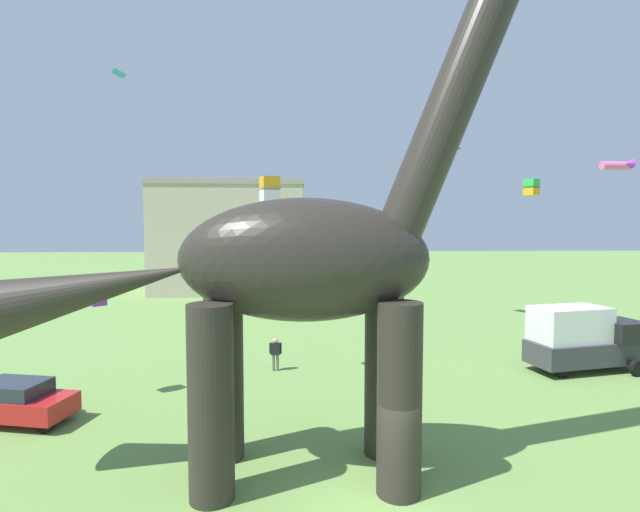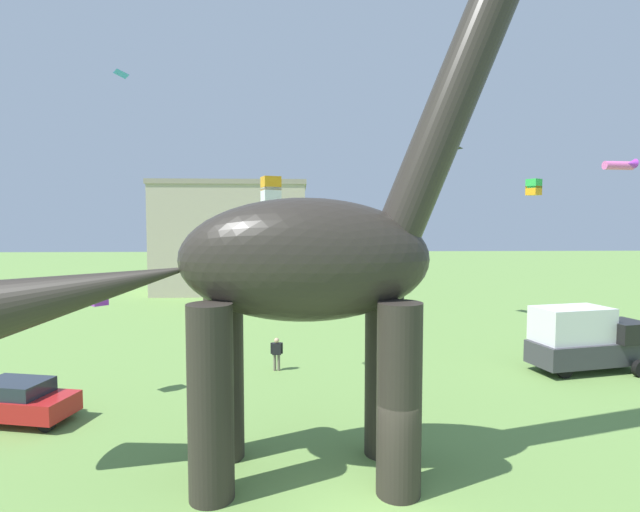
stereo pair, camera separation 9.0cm
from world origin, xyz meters
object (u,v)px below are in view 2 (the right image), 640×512
object	(u,v)px
parked_sedan_left	(15,401)
kite_apex	(98,295)
kite_near_high	(271,189)
kite_far_right	(450,147)
dinosaur_sculpture	(302,260)
kite_near_low	(121,74)
parked_box_truck	(585,338)
person_watching_child	(277,351)
kite_mid_right	(621,165)
kite_mid_center	(534,187)

from	to	relation	value
parked_sedan_left	kite_apex	xyz separation A→B (m)	(2.17, 2.24, 3.57)
kite_near_high	kite_apex	distance (m)	8.60
kite_near_high	kite_far_right	world-z (taller)	kite_far_right
dinosaur_sculpture	kite_apex	xyz separation A→B (m)	(-8.34, 6.37, -1.89)
parked_sedan_left	kite_far_right	size ratio (longest dim) A/B	2.37
kite_near_low	parked_box_truck	bearing A→B (deg)	-24.21
dinosaur_sculpture	person_watching_child	world-z (taller)	dinosaur_sculpture
parked_box_truck	kite_mid_right	bearing A→B (deg)	34.03
parked_box_truck	kite_mid_center	bearing A→B (deg)	70.68
kite_mid_right	kite_near_high	xyz separation A→B (m)	(-20.42, -5.82, -1.91)
kite_apex	kite_mid_center	world-z (taller)	kite_mid_center
parked_box_truck	kite_far_right	size ratio (longest dim) A/B	3.13
parked_box_truck	kite_mid_right	world-z (taller)	kite_mid_right
person_watching_child	kite_mid_center	size ratio (longest dim) A/B	1.59
dinosaur_sculpture	parked_sedan_left	bearing A→B (deg)	168.60
dinosaur_sculpture	kite_near_high	xyz separation A→B (m)	(-1.36, 8.57, 2.63)
person_watching_child	kite_mid_center	distance (m)	19.77
kite_apex	kite_near_low	size ratio (longest dim) A/B	0.60
dinosaur_sculpture	parked_box_truck	distance (m)	17.46
dinosaur_sculpture	person_watching_child	xyz separation A→B (m)	(-1.20, 10.00, -5.26)
kite_near_high	kite_near_low	distance (m)	18.99
parked_box_truck	person_watching_child	bearing A→B (deg)	165.68
dinosaur_sculpture	kite_near_high	bearing A→B (deg)	109.06
kite_near_high	kite_near_low	world-z (taller)	kite_near_low
parked_box_truck	kite_near_low	world-z (taller)	kite_near_low
kite_mid_right	kite_mid_center	distance (m)	4.88
person_watching_child	kite_apex	distance (m)	8.69
parked_sedan_left	person_watching_child	bearing A→B (deg)	44.23
kite_mid_right	parked_sedan_left	bearing A→B (deg)	-160.86
kite_mid_right	kite_near_high	bearing A→B (deg)	-164.08
kite_near_low	kite_far_right	world-z (taller)	kite_near_low
dinosaur_sculpture	kite_far_right	size ratio (longest dim) A/B	9.17
parked_sedan_left	kite_mid_center	world-z (taller)	kite_mid_center
dinosaur_sculpture	parked_sedan_left	size ratio (longest dim) A/B	3.87
parked_sedan_left	kite_mid_center	bearing A→B (deg)	38.72
parked_sedan_left	kite_near_low	xyz separation A→B (m)	(-1.92, 17.05, 16.96)
dinosaur_sculpture	kite_mid_right	distance (m)	24.32
dinosaur_sculpture	parked_box_truck	world-z (taller)	dinosaur_sculpture
kite_apex	kite_near_low	bearing A→B (deg)	105.46
parked_box_truck	kite_near_high	bearing A→B (deg)	171.03
parked_box_truck	kite_far_right	bearing A→B (deg)	91.72
kite_far_right	kite_mid_right	bearing A→B (deg)	-42.89
dinosaur_sculpture	kite_near_high	world-z (taller)	dinosaur_sculpture
kite_mid_right	kite_mid_center	bearing A→B (deg)	146.42
kite_mid_right	kite_far_right	bearing A→B (deg)	137.11
kite_apex	dinosaur_sculpture	bearing A→B (deg)	-37.39
parked_box_truck	person_watching_child	size ratio (longest dim) A/B	3.59
parked_sedan_left	kite_apex	world-z (taller)	kite_apex
kite_near_high	kite_mid_center	world-z (taller)	kite_mid_center
kite_mid_right	person_watching_child	bearing A→B (deg)	-167.77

